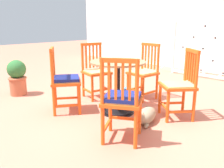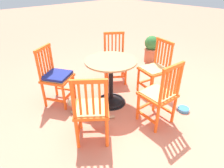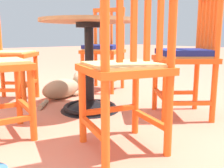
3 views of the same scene
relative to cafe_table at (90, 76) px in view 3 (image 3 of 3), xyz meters
name	(u,v)px [view 3 (image 3 of 3)]	position (x,y,z in m)	size (l,w,h in m)	color
ground_plane	(89,114)	(-0.10, 0.08, -0.28)	(24.00, 24.00, 0.00)	#C6755B
cafe_table	(90,76)	(0.00, 0.00, 0.00)	(0.76, 0.76, 0.73)	black
orange_chair_facing_out	(186,57)	(-0.56, -0.49, 0.16)	(0.56, 0.56, 0.91)	#EA5619
orange_chair_by_planter	(104,50)	(0.60, -0.58, 0.16)	(0.55, 0.55, 0.91)	#EA5619
orange_chair_near_fence	(7,55)	(0.70, 0.43, 0.15)	(0.56, 0.56, 0.91)	#EA5619
orange_chair_at_corner	(126,69)	(-0.75, 0.26, 0.15)	(0.48, 0.48, 0.91)	#EA5619
tabby_cat	(64,88)	(0.52, -0.03, -0.19)	(0.45, 0.66, 0.23)	#9E896B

